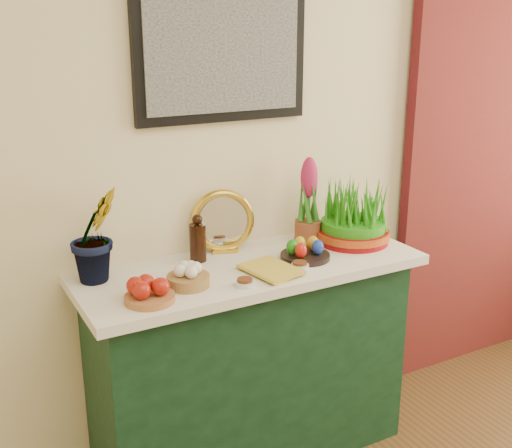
{
  "coord_description": "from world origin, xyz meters",
  "views": [
    {
      "loc": [
        -1.3,
        -0.12,
        1.82
      ],
      "look_at": [
        -0.17,
        1.95,
        1.07
      ],
      "focal_mm": 45.0,
      "sensor_mm": 36.0,
      "label": 1
    }
  ],
  "objects": [
    {
      "name": "sideboard",
      "position": [
        -0.17,
        2.0,
        0.42
      ],
      "size": [
        1.3,
        0.45,
        0.85
      ],
      "primitive_type": "cube",
      "color": "#153A21",
      "rests_on": "ground"
    },
    {
      "name": "tablecloth",
      "position": [
        -0.17,
        2.0,
        0.87
      ],
      "size": [
        1.4,
        0.55,
        0.04
      ],
      "primitive_type": "cube",
      "color": "white",
      "rests_on": "sideboard"
    },
    {
      "name": "hyacinth_green",
      "position": [
        -0.75,
        2.13,
        1.13
      ],
      "size": [
        0.29,
        0.27,
        0.47
      ],
      "primitive_type": "imported",
      "rotation": [
        0.0,
        0.0,
        0.33
      ],
      "color": "#2F7920",
      "rests_on": "tablecloth"
    },
    {
      "name": "apple_bowl",
      "position": [
        -0.65,
        1.85,
        0.93
      ],
      "size": [
        0.21,
        0.21,
        0.09
      ],
      "color": "#9F6034",
      "rests_on": "tablecloth"
    },
    {
      "name": "garlic_basket",
      "position": [
        -0.48,
        1.91,
        0.93
      ],
      "size": [
        0.2,
        0.2,
        0.09
      ],
      "color": "olive",
      "rests_on": "tablecloth"
    },
    {
      "name": "vinegar_cruet",
      "position": [
        -0.34,
        2.13,
        0.98
      ],
      "size": [
        0.07,
        0.07,
        0.2
      ],
      "color": "black",
      "rests_on": "tablecloth"
    },
    {
      "name": "mirror",
      "position": [
        -0.2,
        2.19,
        1.02
      ],
      "size": [
        0.27,
        0.14,
        0.27
      ],
      "color": "gold",
      "rests_on": "tablecloth"
    },
    {
      "name": "book",
      "position": [
        -0.23,
        1.86,
        0.91
      ],
      "size": [
        0.19,
        0.25,
        0.03
      ],
      "primitive_type": "imported",
      "rotation": [
        0.0,
        0.0,
        0.18
      ],
      "color": "gold",
      "rests_on": "tablecloth"
    },
    {
      "name": "spice_dish_left",
      "position": [
        -0.29,
        1.81,
        0.9
      ],
      "size": [
        0.07,
        0.07,
        0.03
      ],
      "color": "silver",
      "rests_on": "tablecloth"
    },
    {
      "name": "spice_dish_right",
      "position": [
        -0.02,
        1.86,
        0.9
      ],
      "size": [
        0.07,
        0.07,
        0.03
      ],
      "color": "silver",
      "rests_on": "tablecloth"
    },
    {
      "name": "egg_plate",
      "position": [
        0.06,
        1.95,
        0.92
      ],
      "size": [
        0.23,
        0.23,
        0.08
      ],
      "color": "black",
      "rests_on": "tablecloth"
    },
    {
      "name": "hyacinth_pink",
      "position": [
        0.18,
        2.12,
        1.06
      ],
      "size": [
        0.12,
        0.12,
        0.38
      ],
      "color": "brown",
      "rests_on": "tablecloth"
    },
    {
      "name": "wheatgrass_sabzeh",
      "position": [
        0.35,
        2.02,
        1.01
      ],
      "size": [
        0.32,
        0.32,
        0.27
      ],
      "color": "maroon",
      "rests_on": "tablecloth"
    }
  ]
}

